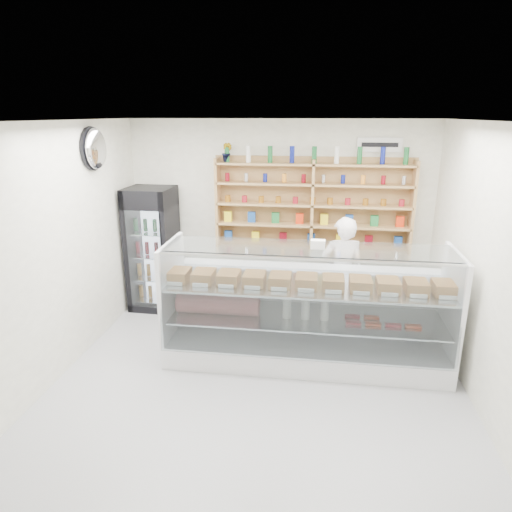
# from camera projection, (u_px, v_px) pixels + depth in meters

# --- Properties ---
(room) EXTENTS (5.00, 5.00, 5.00)m
(room) POSITION_uv_depth(u_px,v_px,m) (256.00, 268.00, 4.53)
(room) COLOR #ADAEB2
(room) RESTS_ON ground
(display_counter) EXTENTS (3.29, 0.98, 1.43)m
(display_counter) POSITION_uv_depth(u_px,v_px,m) (305.00, 330.00, 5.47)
(display_counter) COLOR white
(display_counter) RESTS_ON floor
(shop_worker) EXTENTS (0.63, 0.47, 1.58)m
(shop_worker) POSITION_uv_depth(u_px,v_px,m) (342.00, 274.00, 6.18)
(shop_worker) COLOR white
(shop_worker) RESTS_ON floor
(drinks_cooler) EXTENTS (0.69, 0.67, 1.85)m
(drinks_cooler) POSITION_uv_depth(u_px,v_px,m) (153.00, 249.00, 6.84)
(drinks_cooler) COLOR black
(drinks_cooler) RESTS_ON floor
(wall_shelving) EXTENTS (2.84, 0.28, 1.33)m
(wall_shelving) POSITION_uv_depth(u_px,v_px,m) (312.00, 205.00, 6.61)
(wall_shelving) COLOR #AA7D50
(wall_shelving) RESTS_ON back_wall
(potted_plant) EXTENTS (0.19, 0.17, 0.28)m
(potted_plant) POSITION_uv_depth(u_px,v_px,m) (227.00, 152.00, 6.56)
(potted_plant) COLOR #1E6626
(potted_plant) RESTS_ON wall_shelving
(security_mirror) EXTENTS (0.15, 0.50, 0.50)m
(security_mirror) POSITION_uv_depth(u_px,v_px,m) (96.00, 149.00, 5.63)
(security_mirror) COLOR silver
(security_mirror) RESTS_ON left_wall
(wall_sign) EXTENTS (0.62, 0.03, 0.20)m
(wall_sign) POSITION_uv_depth(u_px,v_px,m) (380.00, 145.00, 6.36)
(wall_sign) COLOR white
(wall_sign) RESTS_ON back_wall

